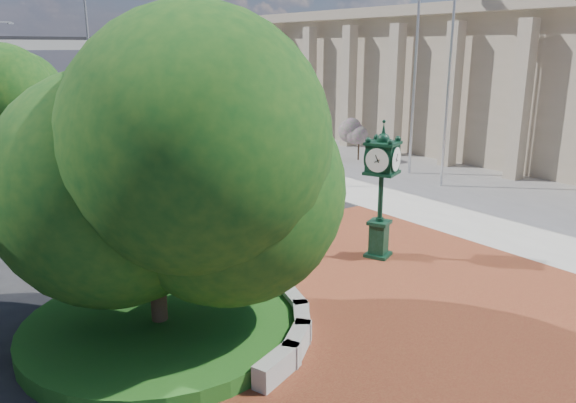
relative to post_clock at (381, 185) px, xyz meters
The scene contains 17 objects.
ground 3.43m from the post_clock, 168.79° to the right, with size 200.00×200.00×0.00m, color black.
plaza 3.70m from the post_clock, 149.05° to the right, with size 12.00×12.00×0.04m, color maroon.
sidewalk 16.68m from the post_clock, 35.13° to the left, with size 20.00×50.00×0.04m, color #9E9B93.
planter_wall 5.61m from the post_clock, behind, with size 2.96×6.77×0.54m.
grass_bed 7.80m from the post_clock, behind, with size 6.10×6.10×0.40m, color #1F4B15.
civic_building 24.13m from the post_clock, 28.59° to the left, with size 17.35×44.00×8.60m.
tree_planter 7.64m from the post_clock, behind, with size 5.20×5.20×6.33m.
tree_street 18.69m from the post_clock, 110.34° to the left, with size 4.40×4.40×5.45m.
post_clock is the anchor object (origin of this frame).
parked_car 39.30m from the post_clock, 88.36° to the left, with size 1.77×4.40×1.50m, color #5F0D14.
flagpole_a 10.53m from the post_clock, 27.53° to the left, with size 1.57×0.44×10.20m.
flagpole_b 12.86m from the post_clock, 36.90° to the left, with size 1.78×0.33×11.46m.
street_lamp_near 27.69m from the post_clock, 88.37° to the left, with size 2.16×0.37×9.62m.
street_lamp_far 42.70m from the post_clock, 92.96° to the left, with size 1.82×0.76×8.38m.
shrub_near 15.40m from the post_clock, 48.49° to the left, with size 1.20×1.20×2.20m.
shrub_mid 20.98m from the post_clock, 62.44° to the left, with size 1.20×1.20×2.20m.
shrub_far 25.73m from the post_clock, 65.40° to the left, with size 1.20×1.20×2.20m.
Camera 1 is at (-9.58, -10.91, 6.33)m, focal length 35.00 mm.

